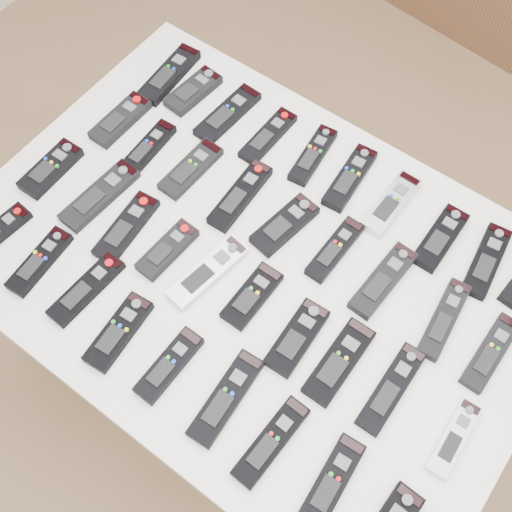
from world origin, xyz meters
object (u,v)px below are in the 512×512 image
Objects in this scene: remote_17 at (444,319)px; remote_28 at (454,438)px; remote_2 at (228,114)px; remote_0 at (169,75)px; remote_23 at (208,272)px; remote_14 at (285,225)px; remote_5 at (350,178)px; remote_13 at (240,195)px; remote_26 at (339,362)px; remote_22 at (167,250)px; remote_32 at (119,332)px; remote_1 at (193,91)px; remote_3 at (268,136)px; remote_31 at (86,289)px; remote_10 at (120,120)px; remote_36 at (331,482)px; remote_12 at (191,169)px; remote_4 at (313,155)px; table at (256,272)px; remote_34 at (226,398)px; remote_20 at (100,195)px; remote_19 at (51,169)px; remote_27 at (391,388)px; remote_16 at (383,280)px; remote_25 at (297,338)px; remote_24 at (252,296)px; remote_30 at (40,261)px; remote_7 at (440,238)px; remote_11 at (148,148)px; remote_8 at (486,261)px; remote_35 at (271,442)px; remote_15 at (335,250)px; remote_6 at (391,204)px.

remote_28 is (0.13, -0.20, -0.00)m from remote_17.
remote_0 is at bearing 179.28° from remote_2.
remote_14 is at bearing 79.60° from remote_23.
remote_5 is 0.26m from remote_13.
remote_26 is (0.39, -0.20, -0.00)m from remote_13.
remote_22 is 0.89× the size of remote_32.
remote_13 is at bearing -27.51° from remote_1.
remote_31 is at bearing -96.49° from remote_3.
remote_36 is at bearing -24.10° from remote_10.
remote_12 is 0.37m from remote_31.
table is at bearing -86.59° from remote_4.
remote_36 is at bearing -3.98° from remote_32.
remote_13 is at bearing 119.80° from remote_34.
remote_14 is 0.42m from remote_20.
remote_20 is 0.65m from remote_26.
remote_27 is (0.90, 0.02, -0.00)m from remote_19.
remote_25 is (-0.07, -0.21, -0.00)m from remote_16.
remote_24 is 0.92× the size of remote_25.
remote_1 is 0.45m from remote_5.
remote_32 is at bearing -9.82° from remote_30.
remote_36 is (0.09, -0.57, -0.00)m from remote_7.
remote_10 is 1.01× the size of remote_25.
remote_17 is (0.77, 0.03, -0.00)m from remote_11.
remote_19 is 0.68m from remote_34.
remote_13 is 1.29× the size of remote_22.
remote_13 is at bearing 132.55° from remote_24.
remote_25 and remote_36 have the same top height.
remote_3 is 1.16× the size of remote_24.
remote_30 is (-0.31, -0.19, 0.00)m from remote_23.
remote_17 is at bearing -32.82° from remote_5.
remote_8 is at bearing -8.30° from remote_4.
remote_10 and remote_19 have the same top height.
remote_2 is at bearing 153.51° from remote_28.
remote_26 is at bearing -94.57° from remote_7.
remote_25 is 0.21m from remote_35.
remote_12 and remote_28 have the same top height.
remote_10 is 1.01× the size of remote_14.
table is 7.96× the size of remote_28.
remote_10 reaches higher than remote_17.
remote_20 and remote_36 have the same top height.
remote_7 reaches higher than remote_28.
remote_15 is at bearing -137.23° from remote_7.
remote_32 is at bearing -148.32° from remote_25.
remote_24 is (0.34, -0.36, -0.00)m from remote_2.
remote_26 is at bearing -73.18° from remote_6.
remote_24 is 0.89× the size of remote_30.
remote_35 reaches higher than remote_26.
remote_23 is at bearing 149.02° from remote_35.
remote_10 reaches higher than remote_11.
remote_27 is (0.13, -0.19, -0.00)m from remote_16.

